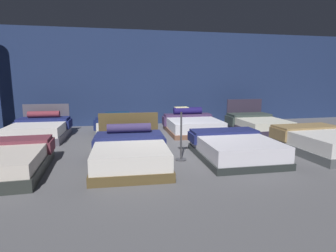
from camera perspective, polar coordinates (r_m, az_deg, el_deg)
ground_plane at (r=7.21m, az=0.17°, el=-4.33°), size 18.00×18.00×0.02m
showroom_back_wall at (r=10.59m, az=-4.18°, el=9.86°), size 18.00×0.06×3.50m
bed_1 at (r=5.70m, az=-7.84°, el=-5.43°), size 1.62×2.15×0.96m
bed_2 at (r=6.32m, az=13.63°, el=-4.37°), size 1.70×2.08×0.52m
bed_3 at (r=7.55m, az=29.56°, el=-2.93°), size 1.69×2.12×0.55m
bed_4 at (r=8.88m, az=-25.04°, el=-0.72°), size 1.62×2.00×0.94m
bed_5 at (r=8.58m, az=-10.07°, el=-0.53°), size 1.56×2.03×0.70m
bed_6 at (r=9.01m, az=5.09°, el=0.22°), size 1.74×2.02×0.76m
bed_7 at (r=10.02m, az=17.96°, el=0.60°), size 1.60×2.18×0.97m
price_sign at (r=5.94m, az=2.73°, el=-2.84°), size 0.28×0.24×1.16m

